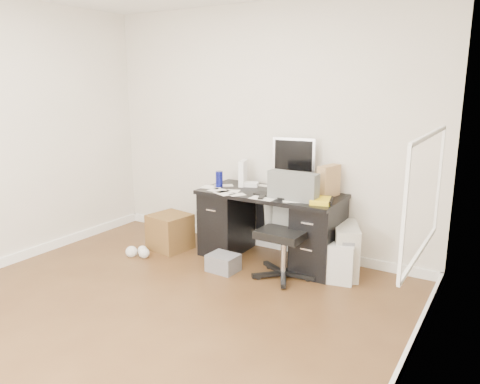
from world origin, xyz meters
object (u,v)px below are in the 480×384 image
at_px(lcd_monitor, 294,164).
at_px(office_chair, 284,227).
at_px(keyboard, 272,195).
at_px(pc_tower, 345,250).
at_px(wicker_basket, 170,232).
at_px(desk, 270,224).

height_order(lcd_monitor, office_chair, lcd_monitor).
bearing_deg(lcd_monitor, keyboard, -110.23).
xyz_separation_m(lcd_monitor, pc_tower, (0.65, -0.15, -0.78)).
bearing_deg(pc_tower, lcd_monitor, 142.80).
relative_size(lcd_monitor, keyboard, 1.53).
bearing_deg(wicker_basket, lcd_monitor, 20.22).
distance_m(keyboard, pc_tower, 0.90).
distance_m(lcd_monitor, office_chair, 0.76).
height_order(keyboard, pc_tower, keyboard).
xyz_separation_m(pc_tower, wicker_basket, (-1.96, -0.33, -0.05)).
xyz_separation_m(desk, pc_tower, (0.82, 0.04, -0.14)).
bearing_deg(desk, pc_tower, 2.98).
distance_m(keyboard, wicker_basket, 1.36).
bearing_deg(wicker_basket, pc_tower, 9.52).
xyz_separation_m(lcd_monitor, office_chair, (0.16, -0.53, -0.52)).
distance_m(office_chair, pc_tower, 0.67).
xyz_separation_m(keyboard, wicker_basket, (-1.24, -0.13, -0.56)).
relative_size(office_chair, pc_tower, 2.01).
bearing_deg(desk, lcd_monitor, 50.18).
relative_size(desk, office_chair, 1.46).
xyz_separation_m(keyboard, pc_tower, (0.72, 0.20, -0.50)).
height_order(pc_tower, wicker_basket, pc_tower).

